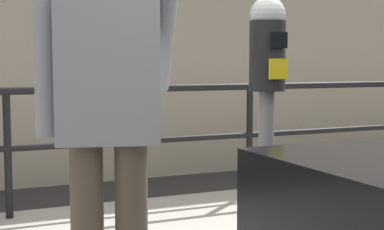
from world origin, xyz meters
The scene contains 4 objects.
parking_meter centered at (-0.18, 0.26, 1.22)m, with size 0.16×0.18×1.53m.
pedestrian_at_meter centered at (-0.86, 0.51, 1.14)m, with size 0.73×0.53×1.76m.
background_railing centered at (0.00, 2.69, 0.87)m, with size 24.06×0.06×1.04m.
backdrop_wall centered at (0.00, 4.56, 1.67)m, with size 32.00×0.50×3.34m, color #ADA38E.
Camera 1 is at (-1.53, -1.97, 1.36)m, focal length 53.21 mm.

